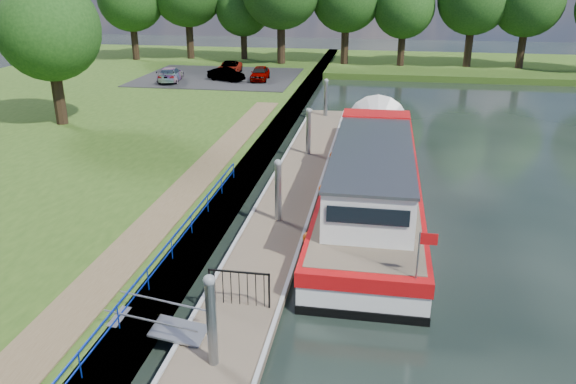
% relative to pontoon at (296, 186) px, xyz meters
% --- Properties ---
extents(ground, '(160.00, 160.00, 0.00)m').
position_rel_pontoon_xyz_m(ground, '(0.00, -13.00, -0.18)').
color(ground, black).
rests_on(ground, ground).
extents(bank_edge, '(1.10, 90.00, 0.78)m').
position_rel_pontoon_xyz_m(bank_edge, '(-2.55, 2.00, 0.20)').
color(bank_edge, '#473D2D').
rests_on(bank_edge, ground).
extents(far_bank, '(60.00, 18.00, 0.60)m').
position_rel_pontoon_xyz_m(far_bank, '(12.00, 39.00, 0.12)').
color(far_bank, '#2A4714').
rests_on(far_bank, ground).
extents(footpath, '(1.60, 40.00, 0.05)m').
position_rel_pontoon_xyz_m(footpath, '(-4.40, -5.00, 0.62)').
color(footpath, brown).
rests_on(footpath, riverbank).
extents(carpark, '(14.00, 12.00, 0.06)m').
position_rel_pontoon_xyz_m(carpark, '(-11.00, 25.00, 0.62)').
color(carpark, black).
rests_on(carpark, riverbank).
extents(blue_fence, '(0.04, 18.04, 0.72)m').
position_rel_pontoon_xyz_m(blue_fence, '(-2.75, -10.00, 1.13)').
color(blue_fence, '#0C2DBF').
rests_on(blue_fence, riverbank).
extents(pontoon, '(2.50, 30.00, 0.56)m').
position_rel_pontoon_xyz_m(pontoon, '(0.00, 0.00, 0.00)').
color(pontoon, brown).
rests_on(pontoon, ground).
extents(mooring_piles, '(0.30, 27.30, 3.55)m').
position_rel_pontoon_xyz_m(mooring_piles, '(0.00, 0.00, 1.10)').
color(mooring_piles, gray).
rests_on(mooring_piles, ground).
extents(gangway, '(2.58, 1.00, 0.92)m').
position_rel_pontoon_xyz_m(gangway, '(-1.85, -12.50, 0.44)').
color(gangway, '#A5A8AD').
rests_on(gangway, ground).
extents(gate_panel, '(1.85, 0.05, 1.15)m').
position_rel_pontoon_xyz_m(gate_panel, '(-0.00, -10.80, 0.97)').
color(gate_panel, black).
rests_on(gate_panel, ground).
extents(barge, '(4.36, 21.15, 4.78)m').
position_rel_pontoon_xyz_m(barge, '(3.60, -0.01, 0.90)').
color(barge, black).
rests_on(barge, ground).
extents(bank_tree_a, '(6.12, 6.12, 9.72)m').
position_rel_pontoon_xyz_m(bank_tree_a, '(-15.99, 7.08, 6.84)').
color(bank_tree_a, '#332316').
rests_on(bank_tree_a, riverbank).
extents(car_a, '(1.70, 3.67, 1.22)m').
position_rel_pontoon_xyz_m(car_a, '(-6.89, 23.87, 1.26)').
color(car_a, '#999999').
rests_on(car_a, carpark).
extents(car_b, '(3.56, 2.34, 1.11)m').
position_rel_pontoon_xyz_m(car_b, '(-9.76, 23.12, 1.21)').
color(car_b, '#999999').
rests_on(car_b, carpark).
extents(car_c, '(2.41, 4.49, 1.24)m').
position_rel_pontoon_xyz_m(car_c, '(-14.44, 21.94, 1.27)').
color(car_c, '#999999').
rests_on(car_c, carpark).
extents(car_d, '(2.36, 4.42, 1.18)m').
position_rel_pontoon_xyz_m(car_d, '(-10.37, 26.46, 1.24)').
color(car_d, '#999999').
rests_on(car_d, carpark).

